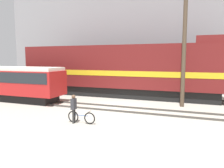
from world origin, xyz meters
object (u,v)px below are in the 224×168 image
at_px(utility_pole_left, 184,54).
at_px(person, 74,106).
at_px(streetcar, 9,81).
at_px(bicycle, 81,117).
at_px(freight_locomotive, 119,70).

bearing_deg(utility_pole_left, person, -129.42).
xyz_separation_m(streetcar, person, (9.28, -4.26, -0.72)).
bearing_deg(utility_pole_left, streetcar, -169.54).
bearing_deg(bicycle, person, -159.97).
height_order(streetcar, bicycle, streetcar).
relative_size(freight_locomotive, bicycle, 11.44).
xyz_separation_m(bicycle, utility_pole_left, (5.37, 6.89, 3.84)).
bearing_deg(freight_locomotive, streetcar, -147.58).
xyz_separation_m(freight_locomotive, person, (0.52, -9.82, -1.63)).
bearing_deg(utility_pole_left, freight_locomotive, 156.19).
bearing_deg(freight_locomotive, person, -86.98).
bearing_deg(person, utility_pole_left, 50.58).
relative_size(person, utility_pole_left, 0.20).
distance_m(freight_locomotive, utility_pole_left, 7.06).
height_order(freight_locomotive, utility_pole_left, utility_pole_left).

